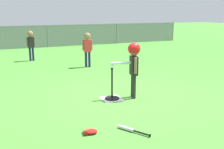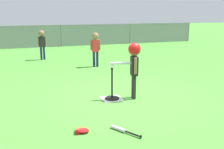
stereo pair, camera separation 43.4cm
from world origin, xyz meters
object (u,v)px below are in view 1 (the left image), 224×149
at_px(batter_child, 134,59).
at_px(glove_tossed_aside, 89,131).
at_px(spare_bat_silver, 129,129).
at_px(fielder_near_left, 31,42).
at_px(glove_by_plate, 90,131).
at_px(batting_tee, 112,94).
at_px(baseball_on_tee, 112,66).
at_px(fielder_deep_left, 87,45).

distance_m(batter_child, glove_tossed_aside, 2.11).
relative_size(spare_bat_silver, glove_tossed_aside, 2.08).
height_order(fielder_near_left, spare_bat_silver, fielder_near_left).
bearing_deg(fielder_near_left, batter_child, -74.73).
height_order(fielder_near_left, glove_by_plate, fielder_near_left).
bearing_deg(fielder_near_left, batting_tee, -79.10).
bearing_deg(batting_tee, baseball_on_tee, 0.00).
bearing_deg(fielder_deep_left, baseball_on_tee, -99.64).
bearing_deg(glove_by_plate, glove_tossed_aside, 106.60).
bearing_deg(glove_tossed_aside, baseball_on_tee, 54.25).
bearing_deg(fielder_near_left, baseball_on_tee, -79.10).
bearing_deg(batter_child, baseball_on_tee, 166.90).
bearing_deg(spare_bat_silver, glove_by_plate, 164.49).
bearing_deg(glove_tossed_aside, spare_bat_silver, -17.51).
bearing_deg(batting_tee, fielder_near_left, 100.90).
bearing_deg(baseball_on_tee, batting_tee, 0.00).
distance_m(batting_tee, fielder_deep_left, 3.52).
height_order(spare_bat_silver, glove_tossed_aside, glove_tossed_aside).
relative_size(baseball_on_tee, batter_child, 0.06).
height_order(batting_tee, fielder_deep_left, fielder_deep_left).
bearing_deg(baseball_on_tee, fielder_near_left, 100.90).
relative_size(fielder_deep_left, glove_by_plate, 4.43).
bearing_deg(baseball_on_tee, batter_child, -13.10).
distance_m(baseball_on_tee, glove_tossed_aside, 1.84).
relative_size(batting_tee, glove_tossed_aside, 2.72).
height_order(fielder_near_left, fielder_deep_left, fielder_deep_left).
bearing_deg(fielder_deep_left, glove_tossed_aside, -108.17).
bearing_deg(spare_bat_silver, fielder_deep_left, 79.09).
distance_m(fielder_deep_left, glove_by_plate, 5.12).
bearing_deg(fielder_deep_left, spare_bat_silver, -100.91).
height_order(fielder_deep_left, glove_by_plate, fielder_deep_left).
height_order(batter_child, fielder_near_left, batter_child).
relative_size(baseball_on_tee, glove_tossed_aside, 0.29).
distance_m(batting_tee, baseball_on_tee, 0.62).
height_order(baseball_on_tee, fielder_near_left, fielder_near_left).
distance_m(batter_child, glove_by_plate, 2.12).
relative_size(batter_child, fielder_near_left, 1.07).
xyz_separation_m(fielder_deep_left, spare_bat_silver, (-0.96, -4.99, -0.72)).
distance_m(baseball_on_tee, batter_child, 0.49).
xyz_separation_m(fielder_near_left, fielder_deep_left, (1.61, -1.95, 0.01)).
bearing_deg(glove_by_plate, fielder_deep_left, 72.00).
xyz_separation_m(batting_tee, glove_by_plate, (-0.99, -1.41, -0.08)).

